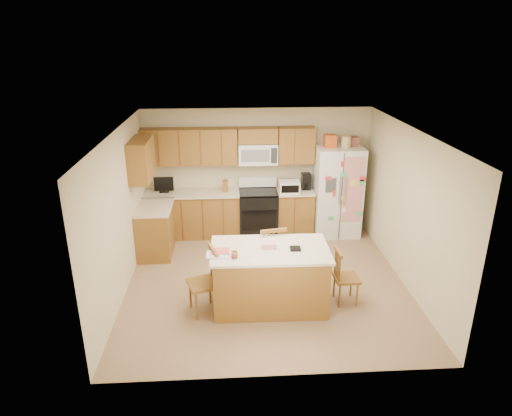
{
  "coord_description": "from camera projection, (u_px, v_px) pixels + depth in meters",
  "views": [
    {
      "loc": [
        -0.58,
        -6.61,
        3.84
      ],
      "look_at": [
        -0.14,
        0.35,
        1.16
      ],
      "focal_mm": 32.0,
      "sensor_mm": 36.0,
      "label": 1
    }
  ],
  "objects": [
    {
      "name": "ground",
      "position": [
        266.0,
        281.0,
        7.57
      ],
      "size": [
        4.5,
        4.5,
        0.0
      ],
      "primitive_type": "plane",
      "color": "#886041",
      "rests_on": "ground"
    },
    {
      "name": "stove",
      "position": [
        258.0,
        212.0,
        9.2
      ],
      "size": [
        0.76,
        0.65,
        1.13
      ],
      "color": "black",
      "rests_on": "ground"
    },
    {
      "name": "windsor_chair_back",
      "position": [
        270.0,
        257.0,
        7.32
      ],
      "size": [
        0.52,
        0.5,
        1.03
      ],
      "color": "brown",
      "rests_on": "ground"
    },
    {
      "name": "room_shell",
      "position": [
        267.0,
        199.0,
        7.05
      ],
      "size": [
        4.6,
        4.6,
        2.52
      ],
      "color": "beige",
      "rests_on": "ground"
    },
    {
      "name": "windsor_chair_right",
      "position": [
        345.0,
        278.0,
        6.85
      ],
      "size": [
        0.37,
        0.39,
        0.87
      ],
      "color": "brown",
      "rests_on": "ground"
    },
    {
      "name": "cabinetry",
      "position": [
        208.0,
        194.0,
        8.85
      ],
      "size": [
        3.36,
        1.56,
        2.15
      ],
      "color": "brown",
      "rests_on": "ground"
    },
    {
      "name": "windsor_chair_left",
      "position": [
        205.0,
        283.0,
        6.59
      ],
      "size": [
        0.52,
        0.54,
        0.99
      ],
      "color": "brown",
      "rests_on": "ground"
    },
    {
      "name": "island",
      "position": [
        270.0,
        277.0,
        6.74
      ],
      "size": [
        1.77,
        1.02,
        1.03
      ],
      "color": "brown",
      "rests_on": "ground"
    },
    {
      "name": "refrigerator",
      "position": [
        337.0,
        190.0,
        9.08
      ],
      "size": [
        0.9,
        0.79,
        2.04
      ],
      "color": "white",
      "rests_on": "ground"
    }
  ]
}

